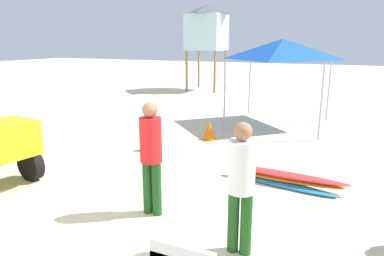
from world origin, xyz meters
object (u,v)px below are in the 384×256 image
(lifeguard_near_right, at_px, (151,151))
(surfboard_pile, at_px, (284,179))
(lifeguard_near_center, at_px, (241,180))
(lifeguard_tower, at_px, (207,28))
(traffic_cone_near, at_px, (146,141))
(popup_canopy, at_px, (282,49))
(traffic_cone_far, at_px, (209,130))

(lifeguard_near_right, bearing_deg, surfboard_pile, 49.81)
(lifeguard_near_center, bearing_deg, lifeguard_tower, 114.09)
(lifeguard_tower, relative_size, traffic_cone_near, 8.92)
(lifeguard_near_center, bearing_deg, traffic_cone_near, 136.78)
(lifeguard_near_center, height_order, lifeguard_tower, lifeguard_tower)
(lifeguard_near_right, xyz_separation_m, traffic_cone_near, (-1.76, 2.63, -0.74))
(lifeguard_near_center, relative_size, lifeguard_tower, 0.38)
(lifeguard_near_center, xyz_separation_m, traffic_cone_near, (-3.24, 3.04, -0.70))
(popup_canopy, distance_m, traffic_cone_near, 5.06)
(lifeguard_tower, xyz_separation_m, traffic_cone_far, (3.80, -8.96, -2.96))
(lifeguard_near_center, bearing_deg, lifeguard_near_right, 164.39)
(surfboard_pile, bearing_deg, traffic_cone_far, 136.62)
(surfboard_pile, bearing_deg, popup_canopy, 102.62)
(traffic_cone_far, bearing_deg, lifeguard_near_right, -79.55)
(traffic_cone_near, bearing_deg, surfboard_pile, -12.20)
(lifeguard_near_center, height_order, popup_canopy, popup_canopy)
(traffic_cone_far, bearing_deg, traffic_cone_near, -123.41)
(lifeguard_near_right, bearing_deg, lifeguard_near_center, -15.61)
(surfboard_pile, relative_size, lifeguard_near_center, 1.35)
(lifeguard_tower, bearing_deg, traffic_cone_near, -75.01)
(lifeguard_near_right, bearing_deg, traffic_cone_far, 100.45)
(lifeguard_near_right, bearing_deg, traffic_cone_near, 123.80)
(lifeguard_near_center, xyz_separation_m, lifeguard_tower, (-6.04, 13.52, 2.27))
(lifeguard_tower, height_order, traffic_cone_near, lifeguard_tower)
(traffic_cone_near, bearing_deg, lifeguard_tower, 104.99)
(surfboard_pile, height_order, lifeguard_near_right, lifeguard_near_right)
(lifeguard_near_right, relative_size, lifeguard_tower, 0.39)
(lifeguard_tower, bearing_deg, lifeguard_near_right, -70.79)
(popup_canopy, relative_size, traffic_cone_near, 5.52)
(popup_canopy, bearing_deg, traffic_cone_far, -117.83)
(popup_canopy, relative_size, traffic_cone_far, 5.26)
(surfboard_pile, distance_m, lifeguard_near_right, 2.63)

